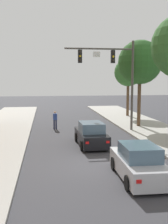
{
  "coord_description": "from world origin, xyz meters",
  "views": [
    {
      "loc": [
        -2.74,
        -13.47,
        4.49
      ],
      "look_at": [
        0.19,
        6.97,
        2.0
      ],
      "focal_mm": 43.95,
      "sensor_mm": 36.0,
      "label": 1
    }
  ],
  "objects": [
    {
      "name": "street_tree_third",
      "position": [
        7.01,
        17.92,
        5.24
      ],
      "size": [
        3.28,
        3.28,
        6.77
      ],
      "color": "brown",
      "rests_on": "sidewalk_right"
    },
    {
      "name": "ground_plane",
      "position": [
        0.0,
        0.0,
        0.0
      ],
      "size": [
        120.0,
        120.0,
        0.0
      ],
      "primitive_type": "plane",
      "color": "#38383D"
    },
    {
      "name": "car_following_silver",
      "position": [
        1.38,
        -1.97,
        0.72
      ],
      "size": [
        1.92,
        4.28,
        1.6
      ],
      "color": "#B7B7BC",
      "rests_on": "ground"
    },
    {
      "name": "street_tree_second",
      "position": [
        5.9,
        10.85,
        5.99
      ],
      "size": [
        4.01,
        4.01,
        7.87
      ],
      "color": "brown",
      "rests_on": "sidewalk_right"
    },
    {
      "name": "pedestrian_crossing_road",
      "position": [
        -1.86,
        10.96,
        0.91
      ],
      "size": [
        0.36,
        0.22,
        1.64
      ],
      "color": "#232847",
      "rests_on": "ground"
    },
    {
      "name": "car_lead_black",
      "position": [
        0.32,
        4.53,
        0.72
      ],
      "size": [
        1.91,
        4.28,
        1.6
      ],
      "color": "black",
      "rests_on": "ground"
    },
    {
      "name": "traffic_signal_mast",
      "position": [
        2.99,
        8.96,
        5.3
      ],
      "size": [
        5.82,
        0.38,
        7.5
      ],
      "color": "#514C47",
      "rests_on": "sidewalk_right"
    }
  ]
}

